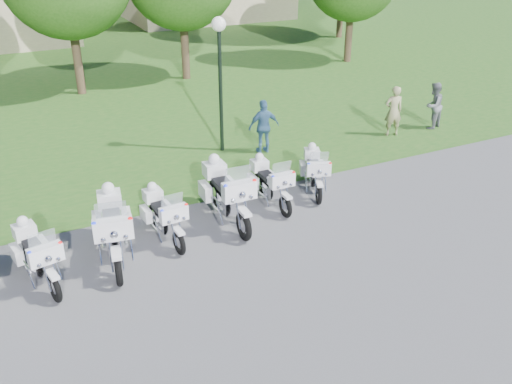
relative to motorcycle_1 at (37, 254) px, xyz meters
name	(u,v)px	position (x,y,z in m)	size (l,w,h in m)	color
ground	(252,257)	(4.37, -1.20, -0.62)	(100.00, 100.00, 0.00)	#58585D
grass_lawn	(58,39)	(4.37, 25.80, -0.62)	(100.00, 48.00, 0.01)	#275E1D
motorcycle_1	(37,254)	(0.00, 0.00, 0.00)	(0.98, 2.19, 1.48)	black
motorcycle_2	(113,227)	(1.65, 0.20, 0.12)	(1.16, 2.64, 1.78)	black
motorcycle_3	(164,215)	(2.91, 0.53, -0.03)	(0.77, 2.12, 1.42)	black
motorcycle_4	(226,192)	(4.59, 0.68, 0.12)	(0.91, 2.65, 1.78)	black
motorcycle_5	(270,182)	(5.98, 1.01, -0.02)	(0.71, 2.13, 1.43)	black
motorcycle_6	(315,170)	(7.45, 1.16, -0.03)	(1.20, 1.96, 1.40)	black
lamp_post	(220,52)	(6.29, 4.96, 2.57)	(0.44, 0.44, 4.23)	black
bystander_a	(393,111)	(12.10, 3.64, 0.25)	(0.63, 0.42, 1.74)	tan
bystander_b	(433,106)	(13.83, 3.60, 0.20)	(0.80, 0.63, 1.65)	slate
bystander_c	(264,127)	(7.43, 4.21, 0.25)	(1.02, 0.42, 1.74)	#3A648C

